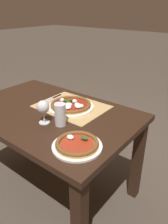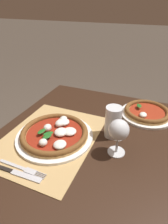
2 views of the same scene
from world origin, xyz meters
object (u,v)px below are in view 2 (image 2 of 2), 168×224
(pizza_near, at_px, (55,133))
(knife, at_px, (15,172))
(pizza_far, at_px, (147,112))
(fork, at_px, (22,168))
(wine_glass, at_px, (119,132))
(pint_glass, at_px, (113,123))

(pizza_near, xyz_separation_m, knife, (0.23, -0.03, -0.02))
(pizza_far, height_order, fork, pizza_far)
(pizza_near, bearing_deg, pizza_far, 135.04)
(wine_glass, bearing_deg, pizza_far, 167.20)
(fork, distance_m, knife, 0.03)
(pint_glass, bearing_deg, pizza_near, -63.27)
(knife, bearing_deg, pint_glass, 143.32)
(pizza_far, bearing_deg, pint_glass, -27.50)
(fork, bearing_deg, knife, -24.19)
(pizza_far, distance_m, pint_glass, 0.27)
(pizza_far, distance_m, fork, 0.67)
(pizza_near, distance_m, pizza_far, 0.50)
(pint_glass, distance_m, knife, 0.44)
(knife, bearing_deg, wine_glass, 128.69)
(knife, bearing_deg, fork, 155.81)
(wine_glass, relative_size, knife, 0.72)
(pizza_near, xyz_separation_m, pint_glass, (-0.12, 0.23, 0.05))
(fork, bearing_deg, pizza_far, 146.47)
(pizza_far, bearing_deg, pizza_near, -44.96)
(pint_glass, bearing_deg, pizza_far, 152.50)
(pizza_far, height_order, wine_glass, wine_glass)
(fork, xyz_separation_m, knife, (0.02, -0.01, 0.00))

